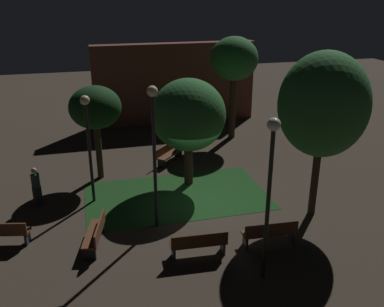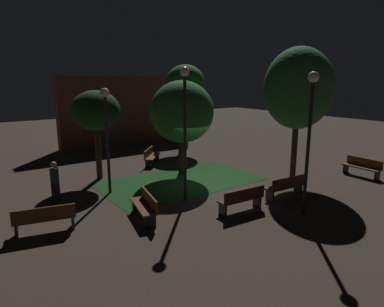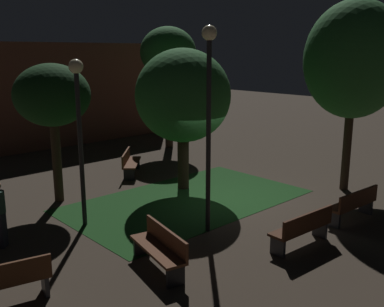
% 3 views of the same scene
% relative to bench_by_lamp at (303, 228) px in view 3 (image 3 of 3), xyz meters
% --- Properties ---
extents(ground_plane, '(60.00, 60.00, 0.00)m').
position_rel_bench_by_lamp_xyz_m(ground_plane, '(1.21, 3.76, -0.48)').
color(ground_plane, '#3D3328').
extents(grass_lawn, '(7.32, 4.27, 0.01)m').
position_rel_bench_by_lamp_xyz_m(grass_lawn, '(0.23, 4.27, -0.48)').
color(grass_lawn, '#194219').
rests_on(grass_lawn, ground).
extents(bench_by_lamp, '(1.82, 0.58, 0.88)m').
position_rel_bench_by_lamp_xyz_m(bench_by_lamp, '(0.00, 0.00, 0.00)').
color(bench_by_lamp, '#422314').
rests_on(bench_by_lamp, ground).
extents(bench_front_right, '(1.83, 0.59, 0.88)m').
position_rel_bench_by_lamp_xyz_m(bench_front_right, '(2.41, 0.00, 0.00)').
color(bench_front_right, brown).
rests_on(bench_front_right, ground).
extents(bench_corner, '(1.57, 1.65, 0.88)m').
position_rel_bench_by_lamp_xyz_m(bench_corner, '(0.67, 7.92, 0.00)').
color(bench_corner, brown).
rests_on(bench_corner, ground).
extents(bench_front_left, '(0.86, 1.86, 0.88)m').
position_rel_bench_by_lamp_xyz_m(bench_front_left, '(-3.10, 1.44, 0.00)').
color(bench_front_left, brown).
rests_on(bench_front_left, ground).
extents(tree_left_canopy, '(2.57, 2.57, 5.60)m').
position_rel_bench_by_lamp_xyz_m(tree_left_canopy, '(4.87, 10.66, 3.87)').
color(tree_left_canopy, '#38281C').
rests_on(tree_left_canopy, ground).
extents(tree_lawn_side, '(2.22, 2.22, 4.16)m').
position_rel_bench_by_lamp_xyz_m(tree_lawn_side, '(-2.66, 6.94, 2.72)').
color(tree_lawn_side, '#38281C').
rests_on(tree_lawn_side, ground).
extents(tree_near_wall, '(3.08, 3.08, 4.60)m').
position_rel_bench_by_lamp_xyz_m(tree_near_wall, '(1.01, 5.32, 2.60)').
color(tree_near_wall, '#2D2116').
rests_on(tree_near_wall, ground).
extents(tree_back_right, '(3.11, 3.11, 6.07)m').
position_rel_bench_by_lamp_xyz_m(tree_back_right, '(4.83, 1.56, 3.74)').
color(tree_back_right, '#38281C').
rests_on(tree_back_right, ground).
extents(lamp_post_plaza_west, '(0.36, 0.36, 5.08)m').
position_rel_bench_by_lamp_xyz_m(lamp_post_plaza_west, '(-0.96, 2.18, 2.92)').
color(lamp_post_plaza_west, black).
rests_on(lamp_post_plaza_west, ground).
extents(lamp_post_near_wall, '(0.36, 0.36, 4.31)m').
position_rel_bench_by_lamp_xyz_m(lamp_post_near_wall, '(-3.06, 4.69, 2.47)').
color(lamp_post_near_wall, black).
rests_on(lamp_post_near_wall, ground).
extents(building_wall_backdrop, '(10.01, 0.80, 4.89)m').
position_rel_bench_by_lamp_xyz_m(building_wall_backdrop, '(2.46, 14.46, 1.96)').
color(building_wall_backdrop, brown).
rests_on(building_wall_backdrop, ground).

